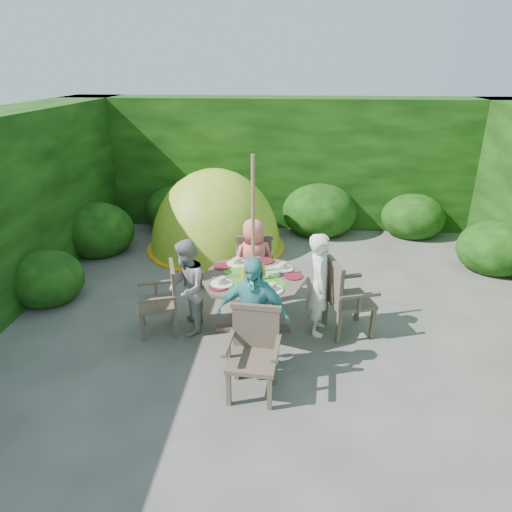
# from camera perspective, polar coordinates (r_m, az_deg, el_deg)

# --- Properties ---
(ground) EXTENTS (60.00, 60.00, 0.00)m
(ground) POSITION_cam_1_polar(r_m,az_deg,el_deg) (6.13, 3.45, -7.47)
(ground) COLOR #494741
(ground) RESTS_ON ground
(hedge_enclosure) EXTENTS (9.00, 9.00, 2.50)m
(hedge_enclosure) POSITION_cam_1_polar(r_m,az_deg,el_deg) (6.87, 4.01, 7.29)
(hedge_enclosure) COLOR black
(hedge_enclosure) RESTS_ON ground
(patio_table) EXTENTS (1.39, 1.39, 0.90)m
(patio_table) POSITION_cam_1_polar(r_m,az_deg,el_deg) (5.50, -0.30, -3.70)
(patio_table) COLOR #41352A
(patio_table) RESTS_ON ground
(parasol_pole) EXTENTS (0.05, 0.05, 2.20)m
(parasol_pole) POSITION_cam_1_polar(r_m,az_deg,el_deg) (5.30, -0.36, 0.81)
(parasol_pole) COLOR brown
(parasol_pole) RESTS_ON ground
(garden_chair_right) EXTENTS (0.65, 0.69, 0.95)m
(garden_chair_right) POSITION_cam_1_polar(r_m,az_deg,el_deg) (5.64, 10.93, -4.89)
(garden_chair_right) COLOR #41352A
(garden_chair_right) RESTS_ON ground
(garden_chair_left) EXTENTS (0.58, 0.62, 0.84)m
(garden_chair_left) POSITION_cam_1_polar(r_m,az_deg,el_deg) (5.71, -11.57, -5.21)
(garden_chair_left) COLOR #41352A
(garden_chair_left) RESTS_ON ground
(garden_chair_back) EXTENTS (0.57, 0.53, 0.87)m
(garden_chair_back) POSITION_cam_1_polar(r_m,az_deg,el_deg) (6.57, -0.24, -0.69)
(garden_chair_back) COLOR #41352A
(garden_chair_back) RESTS_ON ground
(garden_chair_front) EXTENTS (0.55, 0.50, 0.87)m
(garden_chair_front) POSITION_cam_1_polar(r_m,az_deg,el_deg) (4.63, -0.29, -11.74)
(garden_chair_front) COLOR #41352A
(garden_chair_front) RESTS_ON ground
(child_right) EXTENTS (0.34, 0.49, 1.30)m
(child_right) POSITION_cam_1_polar(r_m,az_deg,el_deg) (5.54, 7.97, -3.54)
(child_right) COLOR silver
(child_right) RESTS_ON ground
(child_left) EXTENTS (0.52, 0.64, 1.20)m
(child_left) POSITION_cam_1_polar(r_m,az_deg,el_deg) (5.57, -8.62, -3.95)
(child_left) COLOR gray
(child_left) RESTS_ON ground
(child_back) EXTENTS (0.68, 0.56, 1.20)m
(child_back) POSITION_cam_1_polar(r_m,az_deg,el_deg) (6.23, -0.29, -0.67)
(child_back) COLOR #F67265
(child_back) RESTS_ON ground
(child_front) EXTENTS (0.83, 0.46, 1.34)m
(child_front) POSITION_cam_1_polar(r_m,az_deg,el_deg) (4.77, -0.42, -7.60)
(child_front) COLOR teal
(child_front) RESTS_ON ground
(dome_tent) EXTENTS (2.92, 2.92, 2.85)m
(dome_tent) POSITION_cam_1_polar(r_m,az_deg,el_deg) (8.38, -4.96, 1.18)
(dome_tent) COLOR #85B022
(dome_tent) RESTS_ON ground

